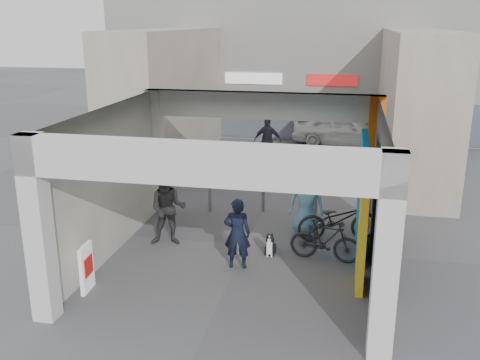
% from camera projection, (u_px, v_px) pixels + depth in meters
% --- Properties ---
extents(ground, '(90.00, 90.00, 0.00)m').
position_uv_depth(ground, '(246.00, 245.00, 13.17)').
color(ground, '#505155').
rests_on(ground, ground).
extents(arcade_canopy, '(6.40, 6.45, 6.40)m').
position_uv_depth(arcade_canopy, '(264.00, 165.00, 11.63)').
color(arcade_canopy, beige).
rests_on(arcade_canopy, ground).
extents(far_building, '(18.00, 4.08, 8.00)m').
position_uv_depth(far_building, '(303.00, 49.00, 25.15)').
color(far_building, white).
rests_on(far_building, ground).
extents(plaza_bldg_left, '(2.00, 9.00, 5.00)m').
position_uv_depth(plaza_bldg_left, '(168.00, 97.00, 20.35)').
color(plaza_bldg_left, '#ADA28F').
rests_on(plaza_bldg_left, ground).
extents(plaza_bldg_right, '(2.00, 9.00, 5.00)m').
position_uv_depth(plaza_bldg_right, '(414.00, 104.00, 18.62)').
color(plaza_bldg_right, '#ADA28F').
rests_on(plaza_bldg_right, ground).
extents(bollard_left, '(0.09, 0.09, 0.81)m').
position_uv_depth(bollard_left, '(210.00, 197.00, 15.45)').
color(bollard_left, gray).
rests_on(bollard_left, ground).
extents(bollard_center, '(0.09, 0.09, 0.99)m').
position_uv_depth(bollard_center, '(263.00, 195.00, 15.37)').
color(bollard_center, gray).
rests_on(bollard_center, ground).
extents(bollard_right, '(0.09, 0.09, 0.82)m').
position_uv_depth(bollard_right, '(316.00, 202.00, 15.02)').
color(bollard_right, gray).
rests_on(bollard_right, ground).
extents(advert_board_near, '(0.13, 0.55, 1.00)m').
position_uv_depth(advert_board_near, '(87.00, 268.00, 10.84)').
color(advert_board_near, white).
rests_on(advert_board_near, ground).
extents(advert_board_far, '(0.12, 0.55, 1.00)m').
position_uv_depth(advert_board_far, '(165.00, 195.00, 15.35)').
color(advert_board_far, white).
rests_on(advert_board_far, ground).
extents(cafe_set, '(1.44, 1.16, 0.87)m').
position_uv_depth(cafe_set, '(229.00, 172.00, 18.35)').
color(cafe_set, '#9C9BA0').
rests_on(cafe_set, ground).
extents(produce_stand, '(1.31, 0.71, 0.86)m').
position_uv_depth(produce_stand, '(231.00, 168.00, 18.78)').
color(produce_stand, black).
rests_on(produce_stand, ground).
extents(crate_stack, '(0.51, 0.43, 0.56)m').
position_uv_depth(crate_stack, '(307.00, 160.00, 20.04)').
color(crate_stack, '#195A20').
rests_on(crate_stack, ground).
extents(border_collie, '(0.22, 0.42, 0.58)m').
position_uv_depth(border_collie, '(270.00, 246.00, 12.56)').
color(border_collie, black).
rests_on(border_collie, ground).
extents(man_with_dog, '(0.63, 0.46, 1.62)m').
position_uv_depth(man_with_dog, '(237.00, 233.00, 11.79)').
color(man_with_dog, black).
rests_on(man_with_dog, ground).
extents(man_back_turned, '(1.02, 0.87, 1.85)m').
position_uv_depth(man_back_turned, '(168.00, 208.00, 13.01)').
color(man_back_turned, '#3A3A3D').
rests_on(man_back_turned, ground).
extents(man_elderly, '(0.90, 0.61, 1.78)m').
position_uv_depth(man_elderly, '(307.00, 201.00, 13.63)').
color(man_elderly, '#5C94B4').
rests_on(man_elderly, ground).
extents(man_crates, '(1.06, 0.48, 1.77)m').
position_uv_depth(man_crates, '(268.00, 140.00, 20.49)').
color(man_crates, black).
rests_on(man_crates, ground).
extents(bicycle_front, '(2.20, 1.36, 1.09)m').
position_uv_depth(bicycle_front, '(338.00, 220.00, 13.34)').
color(bicycle_front, black).
rests_on(bicycle_front, ground).
extents(bicycle_rear, '(1.69, 0.68, 0.98)m').
position_uv_depth(bicycle_rear, '(325.00, 240.00, 12.22)').
color(bicycle_rear, black).
rests_on(bicycle_rear, ground).
extents(white_van, '(4.58, 2.41, 1.49)m').
position_uv_depth(white_van, '(344.00, 129.00, 23.33)').
color(white_van, silver).
rests_on(white_van, ground).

